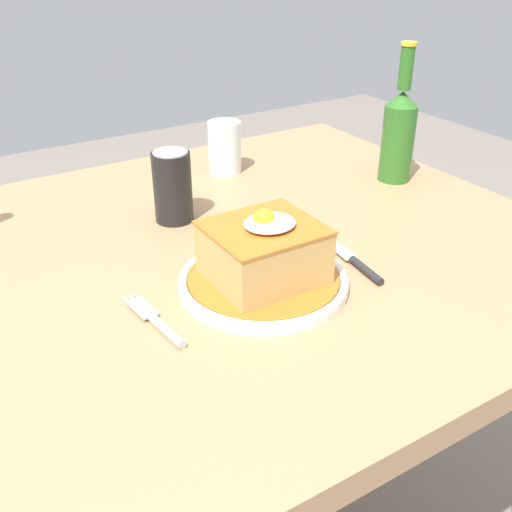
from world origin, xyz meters
The scene contains 8 objects.
dining_table centered at (0.00, 0.00, 0.65)m, with size 1.15×0.92×0.77m.
main_plate centered at (0.01, -0.13, 0.78)m, with size 0.24×0.24×0.02m.
sandwich_meal centered at (0.01, -0.13, 0.82)m, with size 0.22×0.22×0.11m.
fork centered at (-0.15, -0.15, 0.78)m, with size 0.03×0.14×0.01m.
knife centered at (0.16, -0.16, 0.78)m, with size 0.04×0.17×0.01m.
soda_can centered at (0.00, 0.13, 0.83)m, with size 0.07×0.07×0.12m.
beer_bottle_green centered at (0.46, 0.07, 0.87)m, with size 0.06×0.06×0.27m.
drinking_glass centered at (0.19, 0.29, 0.82)m, with size 0.07×0.07×0.10m.
Camera 1 is at (-0.38, -0.75, 1.22)m, focal length 42.23 mm.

